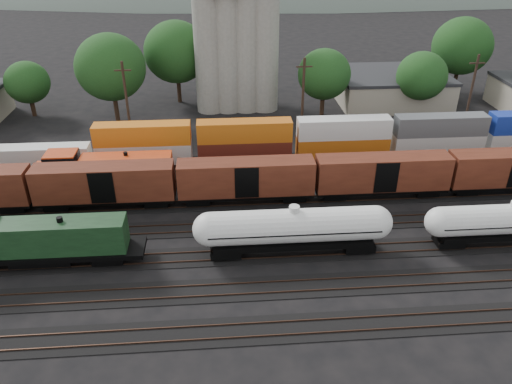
{
  "coord_description": "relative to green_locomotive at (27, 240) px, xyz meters",
  "views": [
    {
      "loc": [
        0.44,
        -43.83,
        28.6
      ],
      "look_at": [
        3.97,
        2.0,
        3.0
      ],
      "focal_mm": 35.0,
      "sensor_mm": 36.0,
      "label": 1
    }
  ],
  "objects": [
    {
      "name": "ground",
      "position": [
        17.44,
        5.0,
        -2.83
      ],
      "size": [
        600.0,
        600.0,
        0.0
      ],
      "primitive_type": "plane",
      "color": "black"
    },
    {
      "name": "tracks",
      "position": [
        17.44,
        5.0,
        -2.78
      ],
      "size": [
        180.0,
        33.2,
        0.2
      ],
      "color": "black",
      "rests_on": "ground"
    },
    {
      "name": "green_locomotive",
      "position": [
        0.0,
        0.0,
        0.0
      ],
      "size": [
        18.85,
        3.33,
        4.99
      ],
      "color": "black",
      "rests_on": "ground"
    },
    {
      "name": "tank_car_a",
      "position": [
        24.39,
        0.0,
        0.09
      ],
      "size": [
        18.87,
        3.38,
        4.95
      ],
      "color": "white",
      "rests_on": "ground"
    },
    {
      "name": "tank_car_b",
      "position": [
        45.66,
        -0.0,
        -0.16
      ],
      "size": [
        17.12,
        3.07,
        4.49
      ],
      "color": "white",
      "rests_on": "ground"
    },
    {
      "name": "orange_locomotive",
      "position": [
        3.8,
        15.0,
        -0.32
      ],
      "size": [
        17.51,
        2.92,
        4.38
      ],
      "color": "black",
      "rests_on": "ground"
    },
    {
      "name": "boxcar_string",
      "position": [
        35.94,
        10.0,
        0.29
      ],
      "size": [
        169.0,
        2.9,
        4.2
      ],
      "color": "black",
      "rests_on": "ground"
    },
    {
      "name": "container_wall",
      "position": [
        29.25,
        20.0,
        -0.04
      ],
      "size": [
        179.1,
        2.6,
        5.8
      ],
      "color": "black",
      "rests_on": "ground"
    },
    {
      "name": "grain_silo",
      "position": [
        20.73,
        41.0,
        8.43
      ],
      "size": [
        13.4,
        5.0,
        29.0
      ],
      "color": "gray",
      "rests_on": "ground"
    },
    {
      "name": "industrial_sheds",
      "position": [
        24.07,
        40.25,
        -0.27
      ],
      "size": [
        119.38,
        17.26,
        5.1
      ],
      "color": "#9E937F",
      "rests_on": "ground"
    },
    {
      "name": "tree_band",
      "position": [
        21.12,
        41.37,
        4.97
      ],
      "size": [
        167.04,
        22.61,
        13.73
      ],
      "color": "black",
      "rests_on": "ground"
    },
    {
      "name": "utility_poles",
      "position": [
        17.44,
        27.0,
        3.38
      ],
      "size": [
        122.2,
        0.36,
        12.0
      ],
      "color": "black",
      "rests_on": "ground"
    },
    {
      "name": "distant_hills",
      "position": [
        41.36,
        265.0,
        -23.39
      ],
      "size": [
        860.0,
        286.0,
        130.0
      ],
      "color": "#59665B",
      "rests_on": "ground"
    }
  ]
}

